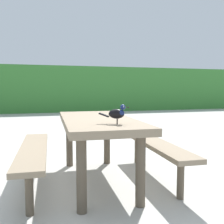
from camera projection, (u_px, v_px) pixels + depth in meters
The scene contains 4 objects.
ground_plane at pixel (83, 178), 3.08m from camera, with size 60.00×60.00×0.00m, color #B7B5AD.
hedge_wall at pixel (49, 89), 12.23m from camera, with size 28.00×1.63×2.13m, color #387A33.
picnic_table_foreground at pixel (97, 134), 2.91m from camera, with size 1.75×1.83×0.74m.
bird_grackle at pixel (118, 113), 2.38m from camera, with size 0.26×0.17×0.18m.
Camera 1 is at (-0.49, -2.98, 1.06)m, focal length 41.23 mm.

